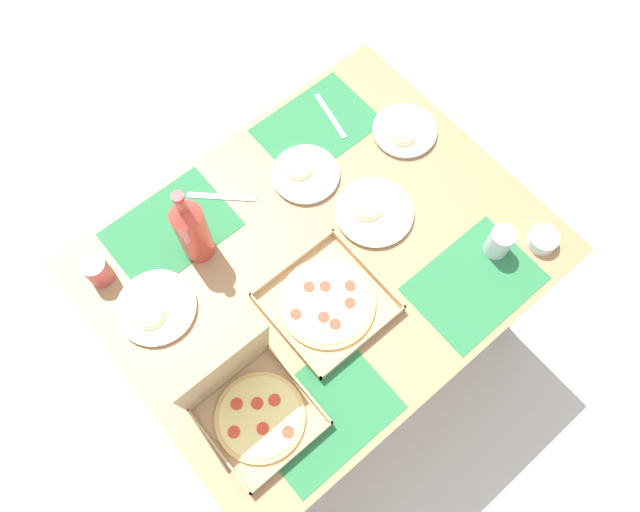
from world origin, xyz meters
TOP-DOWN VIEW (x-y plane):
  - ground_plane at (0.00, 0.00)m, footprint 6.00×6.00m
  - dining_table at (0.00, 0.00)m, footprint 1.25×1.00m
  - placemat_near_left at (-0.28, -0.35)m, footprint 0.36×0.26m
  - placemat_near_right at (0.28, -0.35)m, footprint 0.36×0.26m
  - placemat_far_left at (-0.28, 0.35)m, footprint 0.36×0.26m
  - placemat_far_right at (0.28, 0.35)m, footprint 0.36×0.26m
  - pizza_box_edge_far at (-0.08, -0.13)m, footprint 0.31×0.31m
  - pizza_box_corner_right at (-0.42, -0.23)m, footprint 0.27×0.27m
  - plate_middle at (-0.46, 0.17)m, footprint 0.22×0.22m
  - plate_near_right at (0.14, 0.24)m, footprint 0.21×0.21m
  - plate_far_left at (0.21, -0.00)m, footprint 0.23×0.23m
  - plate_near_left at (0.48, 0.15)m, footprint 0.20×0.20m
  - soda_bottle at (-0.25, 0.24)m, footprint 0.09×0.09m
  - cup_clear_right at (-0.52, 0.35)m, footprint 0.07×0.07m
  - cup_spare at (0.40, -0.31)m, footprint 0.07×0.07m
  - condiment_bowl at (0.52, -0.38)m, footprint 0.09×0.09m
  - knife_by_far_right at (-0.10, 0.34)m, footprint 0.16×0.16m
  - fork_by_far_left at (0.34, 0.35)m, footprint 0.05×0.19m

SIDE VIEW (x-z plane):
  - ground_plane at x=0.00m, z-range 0.00..0.00m
  - dining_table at x=0.00m, z-range 0.26..1.04m
  - placemat_near_left at x=-0.28m, z-range 0.78..0.78m
  - placemat_near_right at x=0.28m, z-range 0.78..0.78m
  - placemat_far_left at x=-0.28m, z-range 0.78..0.78m
  - placemat_far_right at x=0.28m, z-range 0.78..0.78m
  - knife_by_far_right at x=-0.10m, z-range 0.78..0.78m
  - fork_by_far_left at x=0.34m, z-range 0.78..0.78m
  - plate_near_right at x=0.14m, z-range 0.77..0.80m
  - plate_near_left at x=0.48m, z-range 0.77..0.80m
  - plate_middle at x=-0.46m, z-range 0.77..0.80m
  - plate_far_left at x=0.21m, z-range 0.77..0.80m
  - pizza_box_edge_far at x=-0.08m, z-range 0.77..0.81m
  - condiment_bowl at x=0.52m, z-range 0.78..0.82m
  - pizza_box_corner_right at x=-0.42m, z-range 0.67..0.97m
  - cup_clear_right at x=-0.52m, z-range 0.78..0.87m
  - cup_spare at x=0.40m, z-range 0.78..0.88m
  - soda_bottle at x=-0.25m, z-range 0.75..1.07m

